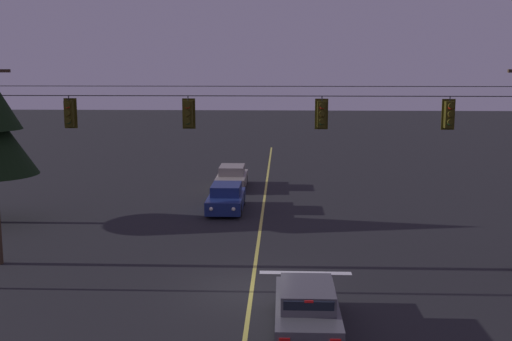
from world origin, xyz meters
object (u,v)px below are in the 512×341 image
traffic_light_centre (322,114)px  traffic_light_leftmost (69,113)px  traffic_light_left_inner (188,114)px  traffic_light_right_inner (449,115)px  car_oncoming_lead (226,198)px  car_oncoming_trailing (232,178)px  car_waiting_near_lane (307,309)px

traffic_light_centre → traffic_light_leftmost: bearing=180.0°
traffic_light_left_inner → traffic_light_centre: bearing=0.0°
traffic_light_left_inner → traffic_light_right_inner: 9.47m
traffic_light_left_inner → car_oncoming_lead: 10.87m
traffic_light_left_inner → traffic_light_right_inner: size_ratio=1.00×
car_oncoming_lead → traffic_light_left_inner: bearing=-93.0°
traffic_light_centre → traffic_light_right_inner: (4.59, 0.00, 0.00)m
traffic_light_leftmost → car_oncoming_trailing: 17.36m
traffic_light_centre → car_waiting_near_lane: traffic_light_centre is taller
traffic_light_centre → car_oncoming_lead: 11.71m
traffic_light_left_inner → car_oncoming_lead: traffic_light_left_inner is taller
traffic_light_right_inner → car_oncoming_trailing: traffic_light_right_inner is taller
car_waiting_near_lane → car_oncoming_lead: (-3.69, 15.22, -0.00)m
car_oncoming_lead → car_oncoming_trailing: bearing=91.8°
traffic_light_left_inner → traffic_light_right_inner: bearing=0.0°
traffic_light_left_inner → car_oncoming_trailing: size_ratio=0.28×
traffic_light_left_inner → traffic_light_centre: 4.89m
traffic_light_leftmost → traffic_light_centre: 9.31m
traffic_light_centre → car_oncoming_trailing: 17.31m
traffic_light_left_inner → traffic_light_centre: size_ratio=1.00×
car_oncoming_lead → traffic_light_centre: bearing=-65.3°
traffic_light_right_inner → car_oncoming_trailing: bearing=120.0°
traffic_light_right_inner → car_waiting_near_lane: bearing=-132.9°
traffic_light_centre → car_waiting_near_lane: size_ratio=0.28×
traffic_light_right_inner → traffic_light_leftmost: bearing=180.0°
traffic_light_leftmost → traffic_light_left_inner: 4.43m
car_oncoming_lead → car_oncoming_trailing: (-0.20, 6.33, 0.00)m
car_oncoming_trailing → car_oncoming_lead: bearing=-88.2°
traffic_light_centre → car_waiting_near_lane: 7.71m
traffic_light_centre → car_oncoming_lead: bearing=114.7°
traffic_light_right_inner → car_oncoming_lead: traffic_light_right_inner is taller
traffic_light_leftmost → traffic_light_right_inner: 13.90m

